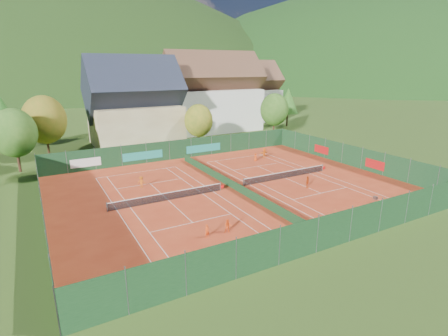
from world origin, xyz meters
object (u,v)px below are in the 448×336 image
(hotel_block_b, at_px, (246,95))
(player_right_far_b, at_px, (264,153))
(player_left_far, at_px, (141,182))
(player_right_far_a, at_px, (255,157))
(ball_hopper, at_px, (375,198))
(player_right_near, at_px, (307,182))
(chalet, at_px, (135,108))
(player_left_near, at_px, (207,231))
(player_left_mid, at_px, (228,226))
(hotel_block_a, at_px, (212,97))

(hotel_block_b, distance_m, player_right_far_b, 39.29)
(hotel_block_b, height_order, player_left_far, hotel_block_b)
(player_right_far_a, relative_size, player_right_far_b, 0.79)
(ball_hopper, distance_m, player_right_near, 7.72)
(chalet, xyz_separation_m, player_right_far_b, (14.58, -20.21, -5.84))
(player_left_near, distance_m, player_left_mid, 1.98)
(player_left_far, bearing_deg, player_left_near, 117.86)
(ball_hopper, height_order, player_right_far_b, player_right_far_b)
(chalet, relative_size, player_left_mid, 12.76)
(player_left_mid, distance_m, player_right_far_a, 24.40)
(player_right_far_b, bearing_deg, player_left_far, 10.39)
(hotel_block_b, xyz_separation_m, player_right_far_b, (-18.42, -34.21, -5.84))
(ball_hopper, height_order, player_left_near, player_left_near)
(chalet, bearing_deg, player_right_far_b, -54.20)
(chalet, xyz_separation_m, player_left_mid, (-3.15, -39.75, -5.99))
(ball_hopper, xyz_separation_m, player_left_near, (-19.08, 1.60, 0.06))
(player_left_near, height_order, player_right_far_a, player_right_far_a)
(hotel_block_b, bearing_deg, player_left_mid, -123.92)
(player_right_far_b, bearing_deg, ball_hopper, 87.08)
(player_left_near, height_order, player_left_mid, player_left_mid)
(hotel_block_a, relative_size, player_left_near, 17.59)
(player_left_near, xyz_separation_m, player_left_mid, (1.98, -0.06, 0.02))
(player_right_far_a, bearing_deg, chalet, -73.91)
(hotel_block_a, relative_size, hotel_block_b, 1.25)
(chalet, relative_size, player_left_near, 13.20)
(hotel_block_b, height_order, player_left_near, hotel_block_b)
(player_right_near, bearing_deg, ball_hopper, -109.83)
(hotel_block_b, bearing_deg, ball_hopper, -109.01)
(player_right_far_a, bearing_deg, player_right_far_b, -175.52)
(player_left_far, relative_size, player_right_far_a, 1.14)
(ball_hopper, distance_m, player_left_near, 19.15)
(hotel_block_b, relative_size, ball_hopper, 21.60)
(player_left_near, bearing_deg, hotel_block_a, 51.89)
(hotel_block_a, relative_size, player_left_mid, 17.01)
(player_left_near, xyz_separation_m, player_left_far, (-1.18, 15.19, 0.09))
(hotel_block_b, distance_m, ball_hopper, 58.80)
(hotel_block_a, height_order, player_left_near, hotel_block_a)
(chalet, bearing_deg, player_left_far, -104.45)
(ball_hopper, bearing_deg, player_right_far_b, 88.30)
(chalet, distance_m, player_right_far_b, 25.59)
(hotel_block_a, bearing_deg, player_right_far_b, -99.58)
(ball_hopper, relative_size, player_left_mid, 0.63)
(player_left_mid, relative_size, player_right_far_b, 0.81)
(ball_hopper, relative_size, player_right_far_a, 0.65)
(ball_hopper, relative_size, player_right_near, 0.54)
(ball_hopper, distance_m, player_right_far_a, 20.39)
(chalet, relative_size, player_right_far_a, 13.13)
(hotel_block_a, xyz_separation_m, player_right_near, (-8.13, -40.22, -6.65))
(ball_hopper, bearing_deg, player_right_far_a, 94.32)
(player_left_near, relative_size, player_left_mid, 0.97)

